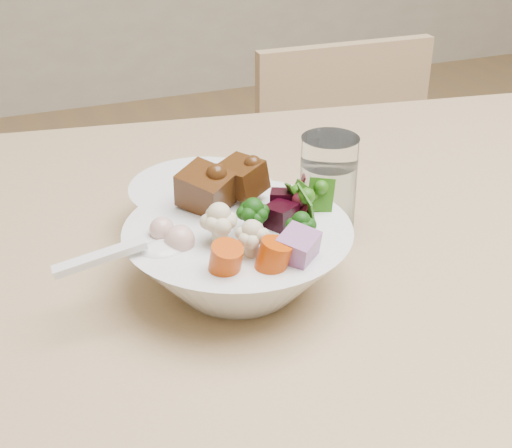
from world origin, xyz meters
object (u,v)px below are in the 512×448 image
object	(u,v)px
side_bowl	(202,207)
chair_far	(359,227)
food_bowl	(239,251)
water_glass	(328,187)

from	to	relation	value
side_bowl	chair_far	bearing A→B (deg)	44.58
chair_far	side_bowl	distance (m)	0.79
chair_far	side_bowl	bearing A→B (deg)	-133.39
chair_far	side_bowl	world-z (taller)	side_bowl
chair_far	side_bowl	xyz separation A→B (m)	(-0.49, -0.48, 0.38)
side_bowl	food_bowl	bearing A→B (deg)	-90.26
food_bowl	side_bowl	distance (m)	0.12
food_bowl	side_bowl	size ratio (longest dim) A/B	1.38
food_bowl	water_glass	distance (m)	0.15
water_glass	chair_far	bearing A→B (deg)	55.74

